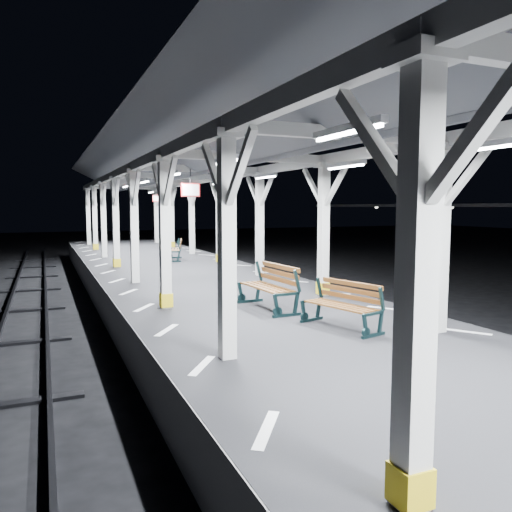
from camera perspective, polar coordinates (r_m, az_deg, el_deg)
ground at (r=10.36m, az=3.58°, el=-12.54°), size 120.00×120.00×0.00m
platform at (r=10.21m, az=3.60°, el=-9.88°), size 6.00×50.00×1.00m
hazard_stripes_left at (r=9.28m, az=-10.17°, el=-8.34°), size 1.00×48.00×0.01m
hazard_stripes_right at (r=11.38m, az=14.77°, el=-5.83°), size 1.00×48.00×0.01m
track_left at (r=9.35m, az=-26.00°, el=-14.64°), size 2.20×60.00×0.16m
track_right at (r=13.27m, az=23.49°, el=-8.57°), size 2.20×60.00×0.16m
canopy at (r=9.92m, az=3.79°, el=13.32°), size 5.40×49.00×4.65m
bench_near at (r=9.37m, az=10.03°, el=-5.37°), size 0.95×1.67×0.85m
bench_mid at (r=10.93m, az=1.76°, el=-3.37°), size 0.77×1.83×0.97m
bench_far at (r=21.16m, az=-9.08°, el=0.80°), size 1.01×1.71×0.87m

